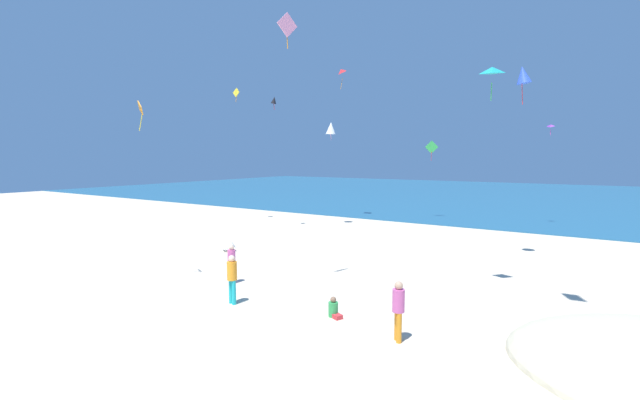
# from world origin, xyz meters

# --- Properties ---
(ground_plane) EXTENTS (120.00, 120.00, 0.00)m
(ground_plane) POSITION_xyz_m (0.00, 10.00, 0.00)
(ground_plane) COLOR beige
(ocean_water) EXTENTS (120.00, 60.00, 0.05)m
(ocean_water) POSITION_xyz_m (0.00, 53.24, 0.03)
(ocean_water) COLOR #236084
(ocean_water) RESTS_ON ground_plane
(beach_chair_far_right) EXTENTS (0.85, 0.88, 0.58)m
(beach_chair_far_right) POSITION_xyz_m (-6.19, 8.40, 0.28)
(beach_chair_far_right) COLOR white
(beach_chair_far_right) RESTS_ON ground_plane
(person_0) EXTENTS (0.48, 0.48, 1.71)m
(person_0) POSITION_xyz_m (6.01, 2.58, 0.99)
(person_0) COLOR orange
(person_0) RESTS_ON ground_plane
(person_1) EXTENTS (0.58, 0.46, 0.66)m
(person_1) POSITION_xyz_m (3.58, 3.18, 0.24)
(person_1) COLOR green
(person_1) RESTS_ON ground_plane
(person_2) EXTENTS (0.40, 0.40, 1.58)m
(person_2) POSITION_xyz_m (-1.81, 4.09, 0.91)
(person_2) COLOR purple
(person_2) RESTS_ON ground_plane
(person_3) EXTENTS (0.42, 0.42, 1.73)m
(person_3) POSITION_xyz_m (-0.03, 2.31, 1.00)
(person_3) COLOR #19ADB2
(person_3) RESTS_ON ground_plane
(kite_pink) EXTENTS (0.31, 0.84, 1.28)m
(kite_pink) POSITION_xyz_m (0.72, 4.59, 9.85)
(kite_pink) COLOR pink
(kite_orange) EXTENTS (0.51, 0.32, 1.15)m
(kite_orange) POSITION_xyz_m (-4.53, 2.11, 6.95)
(kite_orange) COLOR orange
(kite_teal) EXTENTS (0.74, 0.62, 1.19)m
(kite_teal) POSITION_xyz_m (7.10, 8.18, 8.17)
(kite_teal) COLOR #1EADAD
(kite_green) EXTENTS (0.97, 0.50, 1.64)m
(kite_green) POSITION_xyz_m (-1.05, 26.28, 5.89)
(kite_green) COLOR green
(kite_blue) EXTENTS (0.95, 0.87, 1.83)m
(kite_blue) POSITION_xyz_m (7.23, 14.40, 8.97)
(kite_blue) COLOR blue
(kite_red) EXTENTS (1.07, 1.01, 1.70)m
(kite_red) POSITION_xyz_m (-7.20, 22.08, 11.94)
(kite_red) COLOR red
(kite_white) EXTENTS (0.94, 0.91, 1.31)m
(kite_white) POSITION_xyz_m (-6.04, 18.68, 7.20)
(kite_white) COLOR white
(kite_yellow) EXTENTS (0.71, 0.14, 1.09)m
(kite_yellow) POSITION_xyz_m (-13.21, 16.45, 10.02)
(kite_yellow) COLOR yellow
(kite_purple) EXTENTS (0.46, 0.38, 0.83)m
(kite_purple) POSITION_xyz_m (7.40, 27.22, 7.37)
(kite_purple) COLOR purple
(kite_black) EXTENTS (0.51, 0.41, 0.92)m
(kite_black) POSITION_xyz_m (-8.62, 15.35, 9.01)
(kite_black) COLOR black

